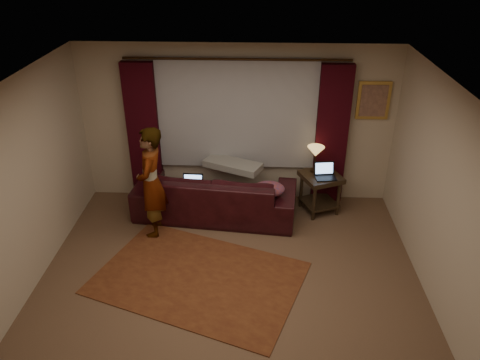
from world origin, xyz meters
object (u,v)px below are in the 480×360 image
sofa (215,186)px  laptop_table (326,172)px  laptop_sofa (192,184)px  tiffany_lamp (315,159)px  person (151,183)px  end_table (320,193)px

sofa → laptop_table: (1.72, 0.07, 0.26)m
laptop_sofa → tiffany_lamp: bearing=15.6°
sofa → person: 1.08m
end_table → person: (-2.54, -0.72, 0.52)m
laptop_table → person: (-2.59, -0.61, 0.08)m
laptop_sofa → tiffany_lamp: (1.91, 0.45, 0.25)m
laptop_sofa → person: bearing=-141.6°
end_table → person: bearing=-164.2°
laptop_sofa → end_table: size_ratio=0.52×
end_table → tiffany_lamp: bearing=131.3°
sofa → end_table: sofa is taller
person → end_table: bearing=105.7°
sofa → laptop_sofa: (-0.34, -0.16, 0.11)m
laptop_table → person: bearing=-174.6°
laptop_table → person: size_ratio=0.20×
laptop_table → end_table: bearing=107.0°
laptop_sofa → person: size_ratio=0.20×
tiffany_lamp → laptop_table: (0.15, -0.23, -0.10)m
laptop_sofa → laptop_table: 2.08m
end_table → laptop_table: 0.46m
sofa → laptop_sofa: sofa is taller
tiffany_lamp → person: (-2.43, -0.84, -0.02)m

